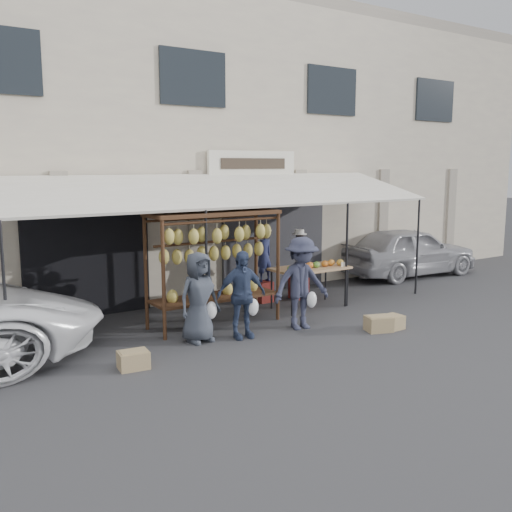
# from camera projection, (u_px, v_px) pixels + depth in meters

# --- Properties ---
(ground_plane) EXTENTS (90.00, 90.00, 0.00)m
(ground_plane) POSITION_uv_depth(u_px,v_px,m) (286.00, 338.00, 10.39)
(ground_plane) COLOR #2D2D30
(shophouse) EXTENTS (24.00, 6.15, 7.30)m
(shophouse) POSITION_uv_depth(u_px,v_px,m) (142.00, 145.00, 15.16)
(shophouse) COLOR beige
(shophouse) RESTS_ON ground_plane
(awning) EXTENTS (10.00, 2.35, 2.92)m
(awning) POSITION_uv_depth(u_px,v_px,m) (222.00, 191.00, 11.87)
(awning) COLOR silver
(awning) RESTS_ON ground_plane
(banana_rack) EXTENTS (2.60, 0.90, 2.24)m
(banana_rack) POSITION_uv_depth(u_px,v_px,m) (215.00, 246.00, 10.98)
(banana_rack) COLOR #422915
(banana_rack) RESTS_ON ground_plane
(produce_table) EXTENTS (1.70, 0.90, 1.04)m
(produce_table) POSITION_uv_depth(u_px,v_px,m) (311.00, 269.00, 12.45)
(produce_table) COLOR tan
(produce_table) RESTS_ON ground_plane
(vendor_left) EXTENTS (0.48, 0.35, 1.21)m
(vendor_left) POSITION_uv_depth(u_px,v_px,m) (264.00, 255.00, 12.96)
(vendor_left) COLOR navy
(vendor_left) RESTS_ON stool_left
(vendor_right) EXTENTS (0.59, 0.51, 1.06)m
(vendor_right) POSITION_uv_depth(u_px,v_px,m) (299.00, 255.00, 13.31)
(vendor_right) COLOR #443C3B
(vendor_right) RESTS_ON stool_right
(customer_left) EXTENTS (0.85, 0.61, 1.62)m
(customer_left) POSITION_uv_depth(u_px,v_px,m) (199.00, 297.00, 10.05)
(customer_left) COLOR #373D48
(customer_left) RESTS_ON ground_plane
(customer_mid) EXTENTS (0.98, 0.51, 1.60)m
(customer_mid) POSITION_uv_depth(u_px,v_px,m) (241.00, 295.00, 10.28)
(customer_mid) COLOR navy
(customer_mid) RESTS_ON ground_plane
(customer_right) EXTENTS (1.22, 0.80, 1.78)m
(customer_right) POSITION_uv_depth(u_px,v_px,m) (301.00, 283.00, 10.84)
(customer_right) COLOR #2D3044
(customer_right) RESTS_ON ground_plane
(stool_left) EXTENTS (0.37, 0.37, 0.48)m
(stool_left) POSITION_uv_depth(u_px,v_px,m) (264.00, 292.00, 13.09)
(stool_left) COLOR maroon
(stool_left) RESTS_ON ground_plane
(stool_right) EXTENTS (0.36, 0.36, 0.50)m
(stool_right) POSITION_uv_depth(u_px,v_px,m) (299.00, 288.00, 13.44)
(stool_right) COLOR maroon
(stool_right) RESTS_ON ground_plane
(crate_near_a) EXTENTS (0.56, 0.49, 0.28)m
(crate_near_a) POSITION_uv_depth(u_px,v_px,m) (379.00, 324.00, 10.79)
(crate_near_a) COLOR tan
(crate_near_a) RESTS_ON ground_plane
(crate_near_b) EXTENTS (0.45, 0.35, 0.27)m
(crate_near_b) POSITION_uv_depth(u_px,v_px,m) (391.00, 322.00, 10.91)
(crate_near_b) COLOR tan
(crate_near_b) RESTS_ON ground_plane
(crate_far) EXTENTS (0.49, 0.40, 0.27)m
(crate_far) POSITION_uv_depth(u_px,v_px,m) (133.00, 360.00, 8.80)
(crate_far) COLOR tan
(crate_far) RESTS_ON ground_plane
(sedan) EXTENTS (4.24, 1.95, 1.41)m
(sedan) POSITION_uv_depth(u_px,v_px,m) (408.00, 251.00, 16.13)
(sedan) COLOR #ACABB1
(sedan) RESTS_ON ground_plane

